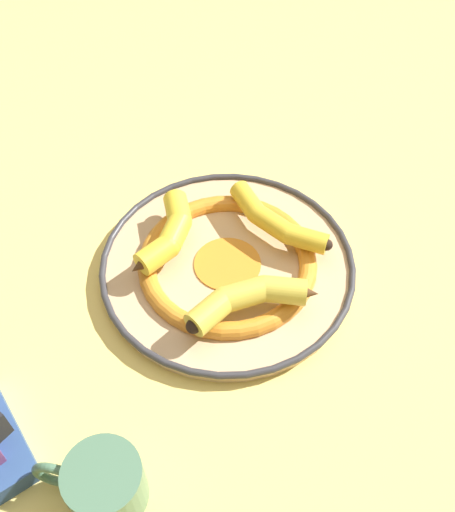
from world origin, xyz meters
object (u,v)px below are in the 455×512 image
banana_b (169,234)px  banana_c (273,220)px  decorative_bowl (228,265)px  banana_a (249,298)px  coffee_mug (103,484)px

banana_b → banana_c: 0.16m
decorative_bowl → banana_b: 0.10m
decorative_bowl → banana_a: (0.07, -0.07, 0.04)m
coffee_mug → decorative_bowl: bearing=-102.7°
decorative_bowl → banana_b: bearing=-171.3°
banana_c → banana_b: bearing=-126.6°
coffee_mug → banana_c: bearing=-108.0°
decorative_bowl → coffee_mug: coffee_mug is taller
banana_a → decorative_bowl: bearing=-90.8°
decorative_bowl → banana_a: 0.10m
banana_a → banana_c: bearing=-124.6°
decorative_bowl → banana_c: banana_c is taller
banana_a → coffee_mug: coffee_mug is taller
banana_a → banana_b: same height
banana_a → coffee_mug: size_ratio=1.16×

